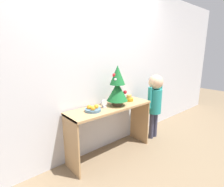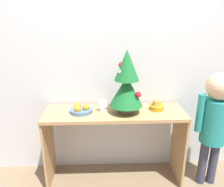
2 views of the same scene
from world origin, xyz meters
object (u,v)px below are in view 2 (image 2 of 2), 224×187
Objects in this scene: fruit_bowl at (81,109)px; desk_clock at (103,105)px; mini_tree at (127,83)px; singing_bowl at (157,106)px; child_figure at (215,116)px.

desk_clock reaches higher than fruit_bowl.
desk_clock is at bearing 5.01° from fruit_bowl.
mini_tree reaches higher than singing_bowl.
desk_clock reaches higher than singing_bowl.
singing_bowl reaches higher than fruit_bowl.
desk_clock is at bearing 174.04° from child_figure.
child_figure reaches higher than desk_clock.
fruit_bowl is at bearing -177.37° from singing_bowl.
child_figure is at bearing -4.17° from fruit_bowl.
mini_tree reaches higher than child_figure.
mini_tree is 2.73× the size of fruit_bowl.
fruit_bowl is 0.70m from singing_bowl.
fruit_bowl is 1.59× the size of singing_bowl.
mini_tree reaches higher than desk_clock.
mini_tree is at bearing -9.92° from desk_clock.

